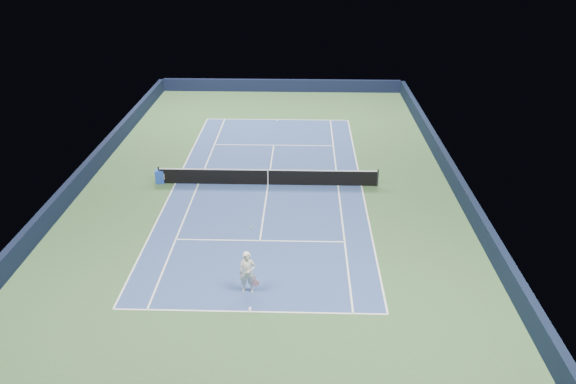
{
  "coord_description": "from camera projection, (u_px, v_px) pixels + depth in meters",
  "views": [
    {
      "loc": [
        2.06,
        -29.8,
        14.08
      ],
      "look_at": [
        1.27,
        -3.0,
        1.0
      ],
      "focal_mm": 35.0,
      "sensor_mm": 36.0,
      "label": 1
    }
  ],
  "objects": [
    {
      "name": "tennis_net",
      "position": [
        268.0,
        177.0,
        32.78
      ],
      "size": [
        12.9,
        0.1,
        1.07
      ],
      "color": "black",
      "rests_on": "ground"
    },
    {
      "name": "baseline_near",
      "position": [
        250.0,
        312.0,
        22.32
      ],
      "size": [
        10.97,
        0.08,
        0.0
      ],
      "primitive_type": "cube",
      "color": "white",
      "rests_on": "ground"
    },
    {
      "name": "sideline_singles_right",
      "position": [
        338.0,
        185.0,
        32.89
      ],
      "size": [
        0.08,
        23.77,
        0.0
      ],
      "primitive_type": "cube",
      "color": "white",
      "rests_on": "ground"
    },
    {
      "name": "tennis_player",
      "position": [
        248.0,
        272.0,
        23.14
      ],
      "size": [
        0.84,
        1.27,
        2.56
      ],
      "color": "silver",
      "rests_on": "ground"
    },
    {
      "name": "wall_right",
      "position": [
        454.0,
        178.0,
        32.47
      ],
      "size": [
        0.35,
        40.0,
        1.1
      ],
      "primitive_type": "cube",
      "color": "black",
      "rests_on": "ground"
    },
    {
      "name": "baseline_far",
      "position": [
        277.0,
        120.0,
        43.67
      ],
      "size": [
        10.97,
        0.08,
        0.0
      ],
      "primitive_type": "cube",
      "color": "white",
      "rests_on": "ground"
    },
    {
      "name": "sponsor_cube",
      "position": [
        160.0,
        176.0,
        33.09
      ],
      "size": [
        0.58,
        0.5,
        0.8
      ],
      "color": "blue",
      "rests_on": "ground"
    },
    {
      "name": "center_service_line",
      "position": [
        268.0,
        185.0,
        33.0
      ],
      "size": [
        0.08,
        12.8,
        0.0
      ],
      "primitive_type": "cube",
      "color": "white",
      "rests_on": "ground"
    },
    {
      "name": "wall_left",
      "position": [
        85.0,
        174.0,
        33.05
      ],
      "size": [
        0.35,
        40.0,
        1.1
      ],
      "primitive_type": "cube",
      "color": "black",
      "rests_on": "ground"
    },
    {
      "name": "service_line_near",
      "position": [
        260.0,
        241.0,
        27.25
      ],
      "size": [
        8.23,
        0.08,
        0.0
      ],
      "primitive_type": "cube",
      "color": "white",
      "rests_on": "ground"
    },
    {
      "name": "sideline_singles_left",
      "position": [
        198.0,
        184.0,
        33.11
      ],
      "size": [
        0.08,
        23.77,
        0.0
      ],
      "primitive_type": "cube",
      "color": "white",
      "rests_on": "ground"
    },
    {
      "name": "sideline_doubles_left",
      "position": [
        175.0,
        183.0,
        33.14
      ],
      "size": [
        0.08,
        23.77,
        0.0
      ],
      "primitive_type": "cube",
      "color": "white",
      "rests_on": "ground"
    },
    {
      "name": "wall_far",
      "position": [
        281.0,
        86.0,
        50.57
      ],
      "size": [
        22.0,
        0.35,
        1.1
      ],
      "primitive_type": "cube",
      "color": "black",
      "rests_on": "ground"
    },
    {
      "name": "center_mark_near",
      "position": [
        250.0,
        309.0,
        22.45
      ],
      "size": [
        0.08,
        0.3,
        0.0
      ],
      "primitive_type": "cube",
      "color": "white",
      "rests_on": "ground"
    },
    {
      "name": "service_line_far",
      "position": [
        274.0,
        145.0,
        38.75
      ],
      "size": [
        8.23,
        0.08,
        0.0
      ],
      "primitive_type": "cube",
      "color": "white",
      "rests_on": "ground"
    },
    {
      "name": "ground",
      "position": [
        268.0,
        185.0,
        33.0
      ],
      "size": [
        40.0,
        40.0,
        0.0
      ],
      "primitive_type": "plane",
      "color": "#31532D",
      "rests_on": "ground"
    },
    {
      "name": "court_surface",
      "position": [
        268.0,
        185.0,
        33.0
      ],
      "size": [
        10.97,
        23.77,
        0.01
      ],
      "primitive_type": "cube",
      "color": "navy",
      "rests_on": "ground"
    },
    {
      "name": "center_mark_far",
      "position": [
        277.0,
        120.0,
        43.54
      ],
      "size": [
        0.08,
        0.3,
        0.0
      ],
      "primitive_type": "cube",
      "color": "white",
      "rests_on": "ground"
    },
    {
      "name": "sideline_doubles_right",
      "position": [
        361.0,
        186.0,
        32.85
      ],
      "size": [
        0.08,
        23.77,
        0.0
      ],
      "primitive_type": "cube",
      "color": "white",
      "rests_on": "ground"
    }
  ]
}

